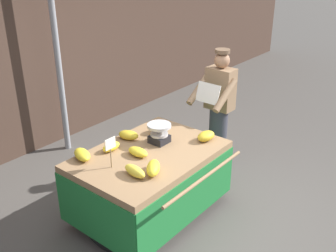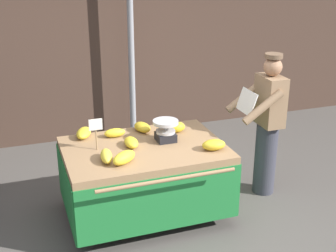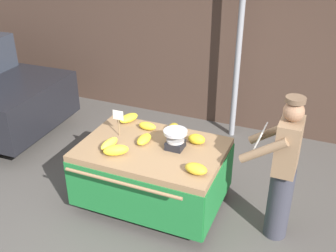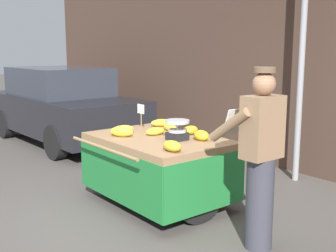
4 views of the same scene
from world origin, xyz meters
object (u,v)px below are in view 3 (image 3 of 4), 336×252
(price_sign, at_px, (118,118))
(banana_bunch_0, at_px, (196,169))
(banana_bunch_4, at_px, (197,139))
(weighing_scale, at_px, (175,139))
(street_pole, at_px, (240,35))
(banana_cart, at_px, (152,162))
(banana_bunch_3, at_px, (116,150))
(vendor_person, at_px, (283,170))
(banana_bunch_6, at_px, (144,139))
(banana_bunch_5, at_px, (129,118))
(banana_bunch_1, at_px, (173,129))
(banana_bunch_2, at_px, (147,126))
(banana_bunch_7, at_px, (109,144))

(price_sign, distance_m, banana_bunch_0, 1.23)
(banana_bunch_0, height_order, banana_bunch_4, banana_bunch_4)
(weighing_scale, relative_size, banana_bunch_0, 1.12)
(weighing_scale, xyz_separation_m, price_sign, (-0.75, 0.02, 0.13))
(weighing_scale, height_order, banana_bunch_0, weighing_scale)
(street_pole, xyz_separation_m, banana_bunch_0, (0.20, -2.47, -0.80))
(banana_cart, relative_size, banana_bunch_3, 5.89)
(vendor_person, bearing_deg, banana_bunch_6, 179.68)
(street_pole, distance_m, banana_bunch_3, 2.71)
(banana_bunch_5, distance_m, vendor_person, 2.11)
(street_pole, bearing_deg, banana_bunch_1, -101.51)
(street_pole, xyz_separation_m, banana_bunch_2, (-0.69, -1.79, -0.80))
(weighing_scale, bearing_deg, banana_bunch_4, 45.65)
(banana_bunch_3, xyz_separation_m, banana_bunch_7, (-0.15, 0.11, -0.01))
(banana_cart, bearing_deg, banana_bunch_2, 122.32)
(banana_bunch_1, distance_m, banana_bunch_3, 0.85)
(weighing_scale, xyz_separation_m, vendor_person, (1.24, -0.03, -0.08))
(banana_bunch_4, xyz_separation_m, banana_bunch_7, (-0.91, -0.48, -0.01))
(banana_bunch_1, bearing_deg, vendor_person, -15.10)
(banana_cart, distance_m, price_sign, 0.68)
(banana_cart, bearing_deg, banana_bunch_1, 75.92)
(banana_bunch_1, distance_m, vendor_person, 1.45)
(banana_bunch_2, relative_size, vendor_person, 0.14)
(banana_bunch_0, bearing_deg, banana_cart, 154.29)
(street_pole, height_order, banana_bunch_7, street_pole)
(weighing_scale, height_order, banana_bunch_6, weighing_scale)
(banana_bunch_7, bearing_deg, banana_bunch_3, -36.52)
(weighing_scale, height_order, banana_bunch_5, weighing_scale)
(banana_bunch_7, bearing_deg, banana_bunch_6, 38.84)
(banana_bunch_3, relative_size, banana_bunch_5, 1.00)
(weighing_scale, distance_m, banana_bunch_4, 0.28)
(banana_bunch_4, distance_m, vendor_person, 1.07)
(price_sign, bearing_deg, banana_bunch_4, 10.92)
(banana_bunch_5, relative_size, banana_bunch_7, 1.01)
(banana_cart, height_order, banana_bunch_0, banana_bunch_0)
(vendor_person, bearing_deg, weighing_scale, 178.47)
(weighing_scale, bearing_deg, banana_bunch_1, 115.22)
(banana_bunch_2, xyz_separation_m, banana_bunch_4, (0.69, -0.09, 0.01))
(banana_bunch_7, bearing_deg, price_sign, 96.54)
(banana_bunch_3, bearing_deg, banana_bunch_7, 143.48)
(banana_bunch_0, relative_size, banana_bunch_7, 0.87)
(street_pole, distance_m, banana_bunch_6, 2.32)
(banana_cart, height_order, price_sign, price_sign)
(street_pole, distance_m, banana_bunch_7, 2.65)
(banana_bunch_2, distance_m, banana_bunch_4, 0.70)
(banana_bunch_0, bearing_deg, banana_bunch_2, 142.56)
(banana_bunch_6, relative_size, vendor_person, 0.15)
(banana_bunch_0, distance_m, banana_bunch_2, 1.12)
(banana_bunch_2, bearing_deg, banana_bunch_5, 160.93)
(weighing_scale, height_order, banana_bunch_7, weighing_scale)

